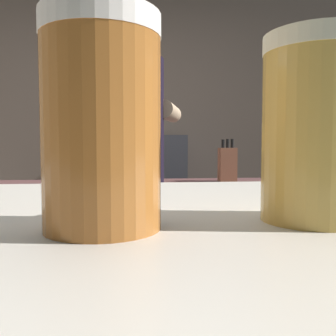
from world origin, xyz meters
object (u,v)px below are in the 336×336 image
chefs_knife (177,184)px  bottle_vinegar (134,124)px  pint_glass_far (102,124)px  pint_glass_near (314,129)px  mixing_bowl (101,181)px  bottle_hot_sauce (120,124)px  bartender (124,179)px  knife_block (227,164)px

chefs_knife → bottle_vinegar: (-0.23, 1.32, 0.40)m
pint_glass_far → bottle_vinegar: bearing=89.2°
chefs_knife → pint_glass_near: (-0.11, -1.71, 0.23)m
mixing_bowl → bottle_hot_sauce: size_ratio=0.79×
bartender → knife_block: bearing=-33.6°
pint_glass_far → bottle_hot_sauce: bearing=91.5°
knife_block → pint_glass_far: size_ratio=1.77×
bottle_hot_sauce → knife_block: bearing=-59.2°
bottle_hot_sauce → mixing_bowl: bearing=-92.6°
chefs_knife → knife_block: bearing=16.4°
pint_glass_near → bottle_vinegar: 3.04m
bartender → knife_block: bartender is taller
pint_glass_near → bottle_hot_sauce: bottle_hot_sauce is taller
knife_block → pint_glass_near: 1.91m
chefs_knife → pint_glass_near: size_ratio=1.75×
bartender → knife_block: 0.81m
knife_block → bottle_vinegar: bottle_vinegar is taller
bartender → pint_glass_near: bearing=-158.6°
bartender → bottle_vinegar: (0.05, 1.73, 0.33)m
bartender → bottle_vinegar: size_ratio=6.78×
bartender → pint_glass_near: (0.17, -1.30, 0.16)m
mixing_bowl → pint_glass_far: 1.68m
pint_glass_far → bottle_vinegar: 3.05m
knife_block → bottle_hot_sauce: 1.34m
bartender → bottle_hot_sauce: (-0.07, 1.67, 0.33)m
chefs_knife → pint_glass_far: (-0.27, -1.72, 0.23)m
bartender → pint_glass_near: 1.32m
pint_glass_near → mixing_bowl: bearing=100.2°
bartender → mixing_bowl: bearing=34.4°
bartender → mixing_bowl: bartender is taller
mixing_bowl → pint_glass_far: (0.14, -1.66, 0.21)m
bartender → bottle_hot_sauce: bearing=16.4°
pint_glass_near → bottle_hot_sauce: size_ratio=0.54×
mixing_bowl → bottle_vinegar: size_ratio=0.78×
mixing_bowl → bottle_vinegar: bearing=82.5°
knife_block → mixing_bowl: 0.76m
mixing_bowl → bottle_hot_sauce: bottle_hot_sauce is taller
knife_block → mixing_bowl: size_ratio=1.26×
knife_block → pint_glass_far: bearing=-107.6°
knife_block → bottle_hot_sauce: bearing=120.8°
chefs_knife → bottle_vinegar: size_ratio=0.94×
knife_block → pint_glass_far: 1.96m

